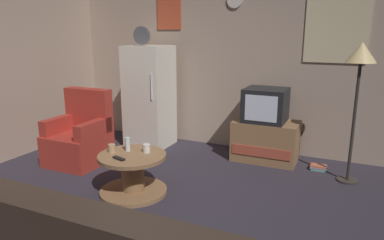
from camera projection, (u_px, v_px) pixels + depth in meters
ground_plane at (145, 218)px, 3.34m from camera, size 12.00×12.00×0.00m
wall_with_art at (233, 54)px, 5.17m from camera, size 5.20×0.12×2.74m
fridge at (150, 96)px, 5.33m from camera, size 0.60×0.62×1.77m
tv_stand at (266, 141)px, 4.81m from camera, size 0.84×0.53×0.54m
crt_tv at (266, 105)px, 4.70m from camera, size 0.54×0.51×0.44m
standing_lamp at (360, 64)px, 3.85m from camera, size 0.32×0.32×1.59m
coffee_table at (133, 174)px, 3.81m from camera, size 0.72×0.72×0.44m
wine_glass at (128, 144)px, 3.86m from camera, size 0.05×0.05×0.15m
mug_ceramic_white at (147, 148)px, 3.82m from camera, size 0.08×0.08×0.09m
mug_ceramic_tan at (112, 148)px, 3.82m from camera, size 0.08×0.08×0.09m
remote_control at (119, 158)px, 3.61m from camera, size 0.16×0.08×0.02m
armchair at (80, 137)px, 4.71m from camera, size 0.68×0.68×0.96m
book_stack at (318, 167)px, 4.50m from camera, size 0.20×0.14×0.06m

